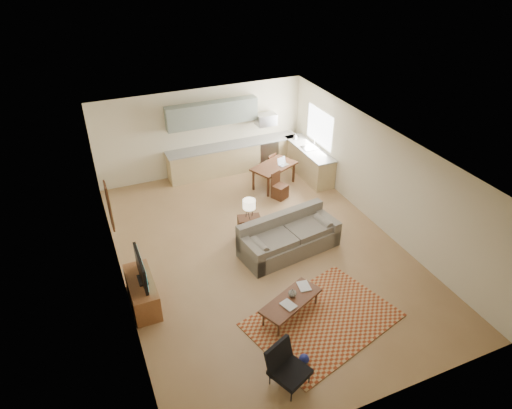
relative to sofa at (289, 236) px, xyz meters
name	(u,v)px	position (x,y,z in m)	size (l,w,h in m)	color
room	(261,203)	(-0.63, 0.26, 0.91)	(9.00, 9.00, 9.00)	olive
kitchen_counter_back	(234,157)	(0.27, 4.44, 0.02)	(4.26, 0.64, 0.92)	tan
kitchen_counter_right	(309,161)	(2.30, 3.26, 0.02)	(0.64, 2.26, 0.92)	tan
kitchen_range	(266,152)	(1.37, 4.44, 0.01)	(0.62, 0.62, 0.90)	#A5A8AD
kitchen_microwave	(266,119)	(1.37, 4.46, 1.11)	(0.62, 0.40, 0.35)	#A5A8AD
upper_cabinets	(212,114)	(-0.33, 4.59, 1.51)	(2.80, 0.34, 0.70)	gray
window_right	(320,127)	(2.60, 3.26, 1.11)	(0.02, 1.40, 1.05)	white
wall_art_left	(109,206)	(-3.84, 1.16, 1.11)	(0.06, 0.42, 1.10)	olive
triptych	(198,120)	(-0.73, 4.73, 1.31)	(1.70, 0.04, 0.50)	beige
rug	(322,320)	(-0.40, -2.31, -0.42)	(2.85, 1.97, 0.02)	maroon
sofa	(289,236)	(0.00, 0.00, 0.00)	(2.50, 1.09, 0.87)	#696153
coffee_table	(291,307)	(-0.93, -1.92, -0.23)	(1.37, 0.54, 0.41)	#492716
book_a	(284,308)	(-1.15, -2.08, -0.01)	(0.31, 0.36, 0.03)	maroon
book_b	(299,287)	(-0.62, -1.66, -0.02)	(0.28, 0.35, 0.02)	navy
vase	(292,292)	(-0.85, -1.82, 0.06)	(0.19, 0.19, 0.18)	black
armchair	(290,369)	(-1.68, -3.37, -0.05)	(0.67, 0.67, 0.77)	black
tv_credenza	(142,292)	(-3.60, -0.42, -0.13)	(0.51, 1.33, 0.61)	brown
tv	(141,268)	(-3.55, -0.42, 0.49)	(0.10, 1.02, 0.61)	black
console_table	(249,228)	(-0.70, 0.82, -0.11)	(0.55, 0.37, 0.65)	#3B1F11
table_lamp	(249,209)	(-0.70, 0.82, 0.47)	(0.31, 0.31, 0.52)	beige
dining_table	(274,176)	(1.01, 3.04, -0.09)	(1.35, 0.78, 0.69)	#3B1F11
dining_chair_near	(280,186)	(0.88, 2.34, -0.04)	(0.37, 0.39, 0.79)	#3B1F11
dining_chair_far	(268,164)	(1.13, 3.74, -0.06)	(0.36, 0.38, 0.76)	#3B1F11
laptop	(284,162)	(1.28, 2.95, 0.36)	(0.29, 0.22, 0.22)	#A5A8AD
soap_bottle	(295,136)	(2.20, 4.01, 0.58)	(0.10, 0.10, 0.19)	beige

